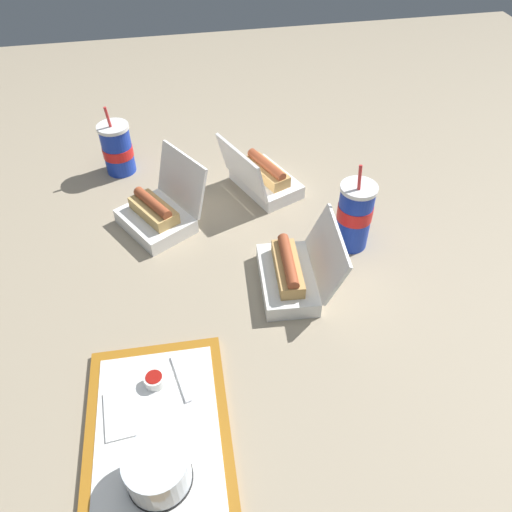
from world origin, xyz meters
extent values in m
plane|color=gray|center=(0.00, 0.00, 0.00)|extent=(3.20, 3.20, 0.00)
cube|color=#A56619|center=(0.34, -0.24, 0.01)|extent=(0.38, 0.27, 0.01)
cube|color=white|center=(0.34, -0.24, 0.01)|extent=(0.33, 0.23, 0.00)
cylinder|color=black|center=(0.43, -0.24, 0.02)|extent=(0.11, 0.11, 0.01)
cylinder|color=beige|center=(0.43, -0.24, 0.04)|extent=(0.08, 0.08, 0.05)
cylinder|color=silver|center=(0.43, -0.24, 0.05)|extent=(0.11, 0.11, 0.07)
cylinder|color=white|center=(0.25, -0.24, 0.03)|extent=(0.04, 0.04, 0.02)
cylinder|color=#9E140F|center=(0.25, -0.24, 0.04)|extent=(0.03, 0.03, 0.01)
cube|color=white|center=(0.30, -0.28, 0.02)|extent=(0.11, 0.11, 0.00)
cube|color=white|center=(0.24, -0.19, 0.02)|extent=(0.11, 0.03, 0.00)
cube|color=white|center=(-0.24, -0.21, 0.02)|extent=(0.23, 0.22, 0.04)
cube|color=white|center=(-0.29, -0.13, 0.11)|extent=(0.18, 0.13, 0.14)
cube|color=tan|center=(-0.24, -0.21, 0.06)|extent=(0.16, 0.13, 0.03)
cylinder|color=#9E4728|center=(-0.24, -0.21, 0.08)|extent=(0.13, 0.09, 0.03)
cylinder|color=yellow|center=(-0.24, -0.21, 0.09)|extent=(0.11, 0.07, 0.01)
cube|color=white|center=(0.03, 0.08, 0.02)|extent=(0.22, 0.14, 0.04)
cube|color=white|center=(0.04, 0.17, 0.10)|extent=(0.21, 0.07, 0.11)
cube|color=tan|center=(0.03, 0.08, 0.06)|extent=(0.17, 0.07, 0.03)
cylinder|color=#9E4728|center=(0.03, 0.08, 0.08)|extent=(0.16, 0.04, 0.03)
cylinder|color=yellow|center=(0.03, 0.08, 0.09)|extent=(0.14, 0.02, 0.01)
cube|color=white|center=(-0.36, 0.11, 0.02)|extent=(0.24, 0.19, 0.04)
cube|color=white|center=(-0.32, 0.03, 0.10)|extent=(0.20, 0.11, 0.12)
cube|color=tan|center=(-0.36, 0.11, 0.06)|extent=(0.17, 0.11, 0.03)
cylinder|color=#9E4728|center=(-0.36, 0.11, 0.08)|extent=(0.15, 0.08, 0.03)
cylinder|color=yellow|center=(-0.36, 0.11, 0.09)|extent=(0.12, 0.06, 0.01)
cylinder|color=#1938B7|center=(-0.08, 0.27, 0.08)|extent=(0.08, 0.08, 0.17)
cylinder|color=red|center=(-0.08, 0.27, 0.10)|extent=(0.09, 0.09, 0.04)
cylinder|color=white|center=(-0.08, 0.27, 0.17)|extent=(0.09, 0.09, 0.01)
cylinder|color=red|center=(-0.08, 0.26, 0.21)|extent=(0.02, 0.01, 0.06)
cylinder|color=#1938B7|center=(-0.53, -0.30, 0.07)|extent=(0.09, 0.09, 0.14)
cylinder|color=red|center=(-0.53, -0.30, 0.07)|extent=(0.09, 0.09, 0.03)
cylinder|color=white|center=(-0.53, -0.30, 0.15)|extent=(0.09, 0.09, 0.01)
cylinder|color=red|center=(-0.52, -0.31, 0.18)|extent=(0.01, 0.01, 0.06)
camera|label=1|loc=(0.80, -0.14, 0.86)|focal=35.00mm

